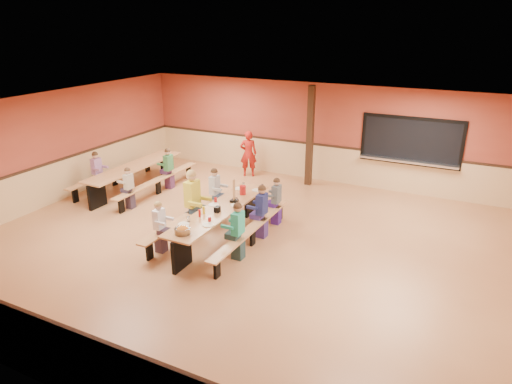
% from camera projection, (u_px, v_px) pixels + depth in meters
% --- Properties ---
extents(ground, '(12.00, 12.00, 0.00)m').
position_uv_depth(ground, '(249.00, 245.00, 10.27)').
color(ground, '#9E623C').
rests_on(ground, ground).
extents(room_envelope, '(12.04, 10.04, 3.02)m').
position_uv_depth(room_envelope, '(248.00, 217.00, 10.03)').
color(room_envelope, '#993E2C').
rests_on(room_envelope, ground).
extents(kitchen_pass_through, '(2.78, 0.28, 1.38)m').
position_uv_depth(kitchen_pass_through, '(411.00, 143.00, 12.83)').
color(kitchen_pass_through, black).
rests_on(kitchen_pass_through, ground).
extents(structural_post, '(0.18, 0.18, 3.00)m').
position_uv_depth(structural_post, '(310.00, 137.00, 13.51)').
color(structural_post, black).
rests_on(structural_post, ground).
extents(cafeteria_table_main, '(1.91, 3.70, 0.74)m').
position_uv_depth(cafeteria_table_main, '(220.00, 217.00, 10.42)').
color(cafeteria_table_main, '#B57947').
rests_on(cafeteria_table_main, ground).
extents(cafeteria_table_second, '(1.91, 3.70, 0.74)m').
position_uv_depth(cafeteria_table_second, '(135.00, 173.00, 13.43)').
color(cafeteria_table_second, '#B57947').
rests_on(cafeteria_table_second, ground).
extents(seated_child_white_left, '(0.35, 0.28, 1.16)m').
position_uv_depth(seated_child_white_left, '(160.00, 227.00, 9.77)').
color(seated_child_white_left, white).
rests_on(seated_child_white_left, ground).
extents(seated_adult_yellow, '(0.50, 0.41, 1.47)m').
position_uv_depth(seated_adult_yellow, '(193.00, 201.00, 10.79)').
color(seated_adult_yellow, yellow).
rests_on(seated_adult_yellow, ground).
extents(seated_child_grey_left, '(0.38, 0.31, 1.23)m').
position_uv_depth(seated_child_grey_left, '(215.00, 192.00, 11.67)').
color(seated_child_grey_left, '#B7B7B7').
rests_on(seated_child_grey_left, ground).
extents(seated_child_teal_right, '(0.39, 0.32, 1.25)m').
position_uv_depth(seated_child_teal_right, '(238.00, 232.00, 9.47)').
color(seated_child_teal_right, teal).
rests_on(seated_child_teal_right, ground).
extents(seated_child_navy_right, '(0.39, 0.32, 1.25)m').
position_uv_depth(seated_child_navy_right, '(262.00, 212.00, 10.44)').
color(seated_child_navy_right, navy).
rests_on(seated_child_navy_right, ground).
extents(seated_child_char_right, '(0.35, 0.29, 1.17)m').
position_uv_depth(seated_child_char_right, '(276.00, 201.00, 11.14)').
color(seated_child_char_right, '#4A5054').
rests_on(seated_child_char_right, ground).
extents(seated_child_purple_sec, '(0.37, 0.30, 1.21)m').
position_uv_depth(seated_child_purple_sec, '(97.00, 172.00, 13.19)').
color(seated_child_purple_sec, '#9B6798').
rests_on(seated_child_purple_sec, ground).
extents(seated_child_green_sec, '(0.37, 0.30, 1.21)m').
position_uv_depth(seated_child_green_sec, '(169.00, 169.00, 13.52)').
color(seated_child_green_sec, '#377944').
rests_on(seated_child_green_sec, ground).
extents(seated_child_tan_sec, '(0.33, 0.27, 1.12)m').
position_uv_depth(seated_child_tan_sec, '(129.00, 188.00, 12.07)').
color(seated_child_tan_sec, tan).
rests_on(seated_child_tan_sec, ground).
extents(standing_woman, '(0.64, 0.55, 1.48)m').
position_uv_depth(standing_woman, '(248.00, 154.00, 14.55)').
color(standing_woman, '#A11912').
rests_on(standing_woman, ground).
extents(punch_pitcher, '(0.16, 0.16, 0.22)m').
position_uv_depth(punch_pitcher, '(243.00, 190.00, 11.13)').
color(punch_pitcher, '#AE1717').
rests_on(punch_pitcher, cafeteria_table_main).
extents(chip_bowl, '(0.32, 0.32, 0.15)m').
position_uv_depth(chip_bowl, '(182.00, 230.00, 9.09)').
color(chip_bowl, orange).
rests_on(chip_bowl, cafeteria_table_main).
extents(napkin_dispenser, '(0.10, 0.14, 0.13)m').
position_uv_depth(napkin_dispenser, '(217.00, 209.00, 10.11)').
color(napkin_dispenser, black).
rests_on(napkin_dispenser, cafeteria_table_main).
extents(condiment_mustard, '(0.06, 0.06, 0.17)m').
position_uv_depth(condiment_mustard, '(204.00, 210.00, 10.03)').
color(condiment_mustard, yellow).
rests_on(condiment_mustard, cafeteria_table_main).
extents(condiment_ketchup, '(0.06, 0.06, 0.17)m').
position_uv_depth(condiment_ketchup, '(200.00, 213.00, 9.86)').
color(condiment_ketchup, '#B2140F').
rests_on(condiment_ketchup, cafeteria_table_main).
extents(table_paddle, '(0.16, 0.16, 0.56)m').
position_uv_depth(table_paddle, '(234.00, 197.00, 10.64)').
color(table_paddle, black).
rests_on(table_paddle, cafeteria_table_main).
extents(place_settings, '(0.65, 3.30, 0.11)m').
position_uv_depth(place_settings, '(220.00, 206.00, 10.32)').
color(place_settings, beige).
rests_on(place_settings, cafeteria_table_main).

